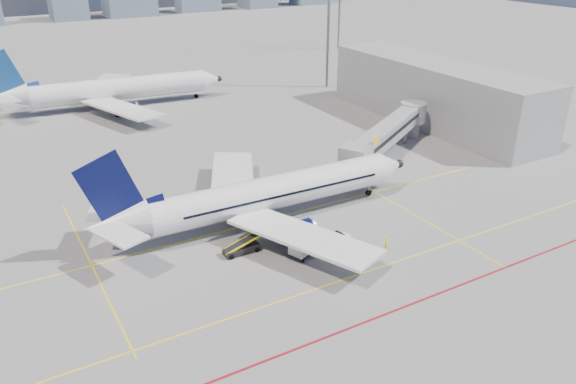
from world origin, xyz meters
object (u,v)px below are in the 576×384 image
Objects in this scene: ramp_worker at (386,244)px; cargo_dolly at (306,243)px; main_aircraft at (262,195)px; belt_loader at (243,248)px; second_aircraft at (111,90)px; baggage_tug at (339,240)px.

cargo_dolly is at bearing 99.81° from ramp_worker.
main_aircraft is 7.29m from belt_loader.
ramp_worker is at bearing -55.37° from main_aircraft.
baggage_tug is (7.03, -62.74, -2.47)m from second_aircraft.
second_aircraft is 62.39m from cargo_dolly.
baggage_tug is 4.66m from ramp_worker.
main_aircraft is 7.24× the size of belt_loader.
ramp_worker reaches higher than baggage_tug.
baggage_tug is 0.57× the size of cargo_dolly.
belt_loader is at bearing -133.28° from main_aircraft.
main_aircraft is at bearing -81.76° from second_aircraft.
ramp_worker is at bearing -48.31° from cargo_dolly.
baggage_tug is at bearing -62.47° from main_aircraft.
belt_loader is (-5.33, 3.29, -0.62)m from cargo_dolly.
second_aircraft is at bearing 87.83° from belt_loader.
baggage_tug is 9.78m from belt_loader.
main_aircraft is 9.93m from baggage_tug.
belt_loader is (-2.00, -58.97, -2.66)m from second_aircraft.
second_aircraft reaches higher than ramp_worker.
main_aircraft is at bearing 105.66° from baggage_tug.
second_aircraft is 7.91× the size of belt_loader.
second_aircraft is 17.03× the size of baggage_tug.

